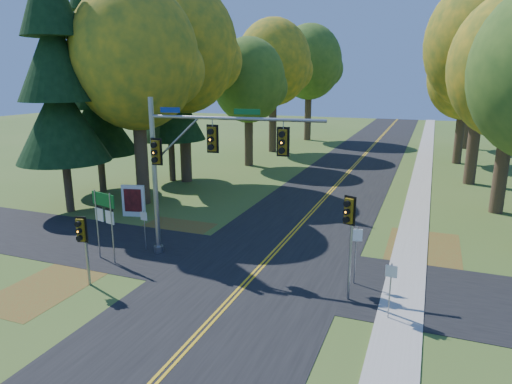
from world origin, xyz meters
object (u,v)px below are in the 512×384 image
(east_signal_pole, at_px, (350,222))
(route_sign_cluster, at_px, (104,212))
(info_kiosk, at_px, (133,201))
(traffic_mast, at_px, (193,158))

(east_signal_pole, bearing_deg, route_sign_cluster, -158.25)
(east_signal_pole, distance_m, route_sign_cluster, 11.18)
(east_signal_pole, distance_m, info_kiosk, 15.63)
(east_signal_pole, height_order, info_kiosk, east_signal_pole)
(traffic_mast, distance_m, info_kiosk, 8.90)
(traffic_mast, relative_size, east_signal_pole, 1.96)
(route_sign_cluster, relative_size, info_kiosk, 1.70)
(traffic_mast, bearing_deg, route_sign_cluster, -157.65)
(traffic_mast, bearing_deg, info_kiosk, 142.54)
(route_sign_cluster, bearing_deg, traffic_mast, 41.49)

